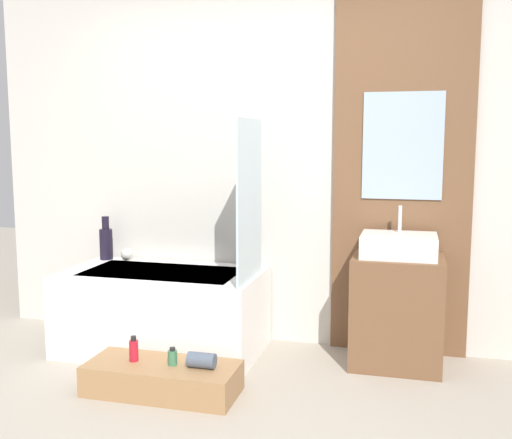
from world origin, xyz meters
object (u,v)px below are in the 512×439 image
(sink, at_px, (399,245))
(vase_tall_dark, at_px, (106,242))
(wooden_step_bench, at_px, (162,378))
(bottle_soap_secondary, at_px, (173,357))
(bathtub, at_px, (163,311))
(vase_round_light, at_px, (127,254))
(bottle_soap_primary, at_px, (134,350))

(sink, xyz_separation_m, vase_tall_dark, (-2.18, 0.16, -0.10))
(wooden_step_bench, relative_size, bottle_soap_secondary, 8.51)
(bathtub, xyz_separation_m, bottle_soap_secondary, (0.35, -0.68, -0.06))
(sink, relative_size, vase_round_light, 5.13)
(wooden_step_bench, bearing_deg, bathtub, 112.98)
(wooden_step_bench, distance_m, vase_tall_dark, 1.44)
(vase_tall_dark, relative_size, bottle_soap_primary, 2.18)
(bathtub, relative_size, bottle_soap_secondary, 13.07)
(wooden_step_bench, xyz_separation_m, vase_tall_dark, (-0.87, 0.97, 0.61))
(vase_tall_dark, bearing_deg, wooden_step_bench, -47.90)
(vase_tall_dark, distance_m, bottle_soap_secondary, 1.43)
(bottle_soap_secondary, bearing_deg, bottle_soap_primary, 180.00)
(bathtub, bearing_deg, bottle_soap_primary, -80.91)
(vase_tall_dark, bearing_deg, vase_round_light, 0.88)
(bathtub, bearing_deg, vase_tall_dark, 153.69)
(bottle_soap_primary, bearing_deg, vase_tall_dark, 125.71)
(wooden_step_bench, distance_m, vase_round_light, 1.31)
(bottle_soap_secondary, bearing_deg, vase_tall_dark, 134.21)
(wooden_step_bench, height_order, bottle_soap_primary, bottle_soap_primary)
(sink, distance_m, bottle_soap_primary, 1.78)
(sink, relative_size, bottle_soap_secondary, 4.54)
(bottle_soap_primary, bearing_deg, bathtub, 99.09)
(bathtub, relative_size, vase_tall_dark, 4.15)
(vase_tall_dark, relative_size, bottle_soap_secondary, 3.15)
(wooden_step_bench, bearing_deg, bottle_soap_secondary, 0.00)
(vase_tall_dark, relative_size, vase_round_light, 3.56)
(bathtub, xyz_separation_m, vase_round_light, (-0.41, 0.29, 0.33))
(vase_round_light, bearing_deg, bottle_soap_primary, -61.65)
(sink, bearing_deg, bathtub, -175.19)
(bottle_soap_secondary, bearing_deg, sink, 33.18)
(vase_round_light, distance_m, bottle_soap_primary, 1.16)
(sink, relative_size, vase_tall_dark, 1.44)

